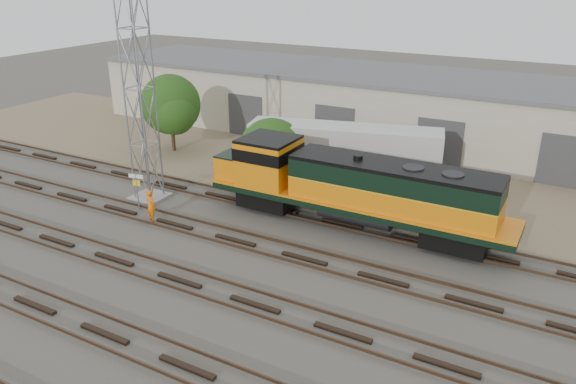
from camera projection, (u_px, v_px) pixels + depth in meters
The scene contains 11 objects.
ground at pixel (289, 274), 25.89m from camera, with size 140.00×140.00×0.00m, color #47423A.
dirt_strip at pixel (396, 175), 38.04m from camera, with size 80.00×16.00×0.02m, color #726047.
tracks at pixel (255, 304), 23.43m from camera, with size 80.00×20.40×0.28m.
warehouse at pixel (432, 111), 43.49m from camera, with size 58.40×10.40×5.30m.
locomotive at pixel (351, 187), 29.68m from camera, with size 16.69×2.93×4.01m.
signal_tower at pixel (140, 93), 31.74m from camera, with size 1.97×1.97×13.33m.
sign_post at pixel (137, 185), 32.00m from camera, with size 0.90×0.24×2.24m.
worker at pixel (151, 205), 30.92m from camera, with size 0.66×0.44×1.82m, color orange.
semi_trailer at pixel (349, 148), 35.84m from camera, with size 12.45×5.45×3.76m.
tree_west at pixel (172, 107), 41.41m from camera, with size 4.68×4.46×5.83m.
tree_mid at pixel (273, 155), 36.04m from camera, with size 4.68×4.46×4.46m.
Camera 1 is at (10.85, -19.77, 13.26)m, focal length 35.00 mm.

